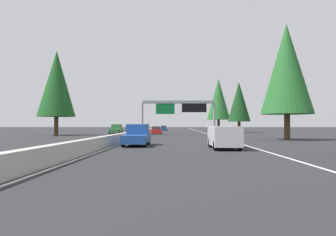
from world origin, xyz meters
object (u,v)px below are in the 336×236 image
at_px(conifer_left_near, 57,84).
at_px(minivan_far_center, 224,136).
at_px(sedan_near_right, 157,130).
at_px(conifer_right_mid, 239,102).
at_px(sedan_distant_a, 164,128).
at_px(conifer_right_near, 287,69).
at_px(pickup_mid_left, 137,135).
at_px(sign_gantry_overhead, 179,108).
at_px(conifer_right_far, 218,99).
at_px(oncoming_near, 116,129).

bearing_deg(conifer_left_near, minivan_far_center, -141.13).
height_order(sedan_near_right, conifer_right_mid, conifer_right_mid).
bearing_deg(sedan_distant_a, conifer_right_near, -162.94).
relative_size(pickup_mid_left, sedan_near_right, 1.27).
bearing_deg(sign_gantry_overhead, conifer_right_far, -18.17).
relative_size(minivan_far_center, conifer_left_near, 0.35).
xyz_separation_m(minivan_far_center, oncoming_near, (39.89, 15.53, -0.04)).
xyz_separation_m(sign_gantry_overhead, oncoming_near, (9.23, 12.51, -3.79)).
bearing_deg(sedan_distant_a, conifer_right_mid, -140.44).
xyz_separation_m(sign_gantry_overhead, minivan_far_center, (-30.66, -3.02, -3.75)).
bearing_deg(conifer_right_far, conifer_right_mid, -172.57).
relative_size(pickup_mid_left, sedan_distant_a, 1.27).
bearing_deg(conifer_right_far, conifer_right_near, -178.37).
height_order(pickup_mid_left, conifer_right_near, conifer_right_near).
bearing_deg(sign_gantry_overhead, sedan_near_right, 33.30).
bearing_deg(conifer_left_near, conifer_right_near, -114.42).
bearing_deg(conifer_right_near, sign_gantry_overhead, 37.88).
xyz_separation_m(pickup_mid_left, conifer_right_mid, (43.85, -17.49, 5.99)).
bearing_deg(sedan_near_right, pickup_mid_left, -179.51).
height_order(sign_gantry_overhead, conifer_right_near, conifer_right_near).
bearing_deg(conifer_right_mid, minivan_far_center, 167.59).
height_order(minivan_far_center, conifer_left_near, conifer_left_near).
distance_m(minivan_far_center, conifer_right_near, 18.88).
xyz_separation_m(minivan_far_center, conifer_right_near, (14.36, -9.67, 7.54)).
distance_m(minivan_far_center, conifer_right_mid, 49.13).
height_order(pickup_mid_left, oncoming_near, same).
distance_m(oncoming_near, conifer_left_near, 15.39).
distance_m(pickup_mid_left, conifer_right_mid, 47.59).
height_order(minivan_far_center, conifer_right_far, conifer_right_far).
xyz_separation_m(sedan_near_right, conifer_left_near, (-7.60, 16.54, 8.06)).
bearing_deg(sedan_distant_a, pickup_mid_left, -179.96).
height_order(oncoming_near, conifer_right_far, conifer_right_far).
bearing_deg(conifer_left_near, sign_gantry_overhead, -87.01).
xyz_separation_m(oncoming_near, conifer_right_far, (25.03, -23.76, 7.91)).
xyz_separation_m(pickup_mid_left, conifer_right_near, (10.58, -16.68, 7.57)).
relative_size(minivan_far_center, conifer_right_near, 0.36).
xyz_separation_m(minivan_far_center, pickup_mid_left, (3.78, 7.01, -0.04)).
xyz_separation_m(oncoming_near, conifer_right_mid, (7.74, -26.01, 5.99)).
relative_size(minivan_far_center, conifer_right_far, 0.34).
relative_size(conifer_right_far, conifer_left_near, 1.01).
bearing_deg(conifer_left_near, oncoming_near, -38.85).
xyz_separation_m(sign_gantry_overhead, pickup_mid_left, (-26.88, 3.99, -3.79)).
bearing_deg(sedan_distant_a, sign_gantry_overhead, -173.96).
height_order(pickup_mid_left, sedan_distant_a, pickup_mid_left).
height_order(sedan_near_right, conifer_right_near, conifer_right_near).
relative_size(oncoming_near, conifer_left_near, 0.39).
bearing_deg(sign_gantry_overhead, sedan_distant_a, 6.04).
bearing_deg(sign_gantry_overhead, minivan_far_center, -174.38).
relative_size(sedan_distant_a, oncoming_near, 0.79).
bearing_deg(oncoming_near, conifer_right_mid, 106.57).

